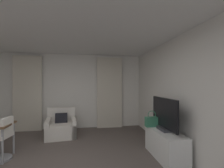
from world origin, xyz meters
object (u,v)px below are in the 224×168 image
Objects in this scene: desk_chair at (1,141)px; tv_console at (165,144)px; handbag_primary at (152,121)px; armchair at (61,127)px; tv_flatscreen at (164,115)px.

desk_chair reaches higher than tv_console.
tv_console is at bearing -68.43° from handbag_primary.
desk_chair is 3.26m from handbag_primary.
tv_flatscreen reaches higher than armchair.
tv_flatscreen is 0.41m from handbag_primary.
handbag_primary is at bearing -1.36° from desk_chair.
tv_console is (3.38, -0.44, -0.10)m from desk_chair.
armchair is 2.71m from handbag_primary.
tv_flatscreen reaches higher than desk_chair.
desk_chair is 3.45m from tv_flatscreen.
handbag_primary is (-0.14, 0.36, 0.41)m from tv_console.
armchair reaches higher than tv_console.
desk_chair is 2.39× the size of handbag_primary.
tv_flatscreen is at bearing 90.00° from tv_console.
handbag_primary is (3.24, -0.08, 0.30)m from desk_chair.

